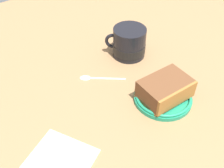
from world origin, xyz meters
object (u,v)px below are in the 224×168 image
Objects in this scene: small_plate at (163,97)px; teaspoon at (93,77)px; cake_slice at (165,89)px; folded_napkin at (61,159)px; tea_mug at (129,43)px.

teaspoon is (17.26, 9.33, -0.53)cm from small_plate.
teaspoon is at bearing 27.99° from cake_slice.
cake_slice is at bearing -91.58° from folded_napkin.
tea_mug is 39.11cm from folded_napkin.
folded_napkin is (-16.73, 19.31, -0.05)cm from teaspoon.
tea_mug is (19.65, -5.27, 3.22)cm from small_plate.
cake_slice is 20.61cm from tea_mug.
folded_napkin is at bearing 88.95° from small_plate.
teaspoon is at bearing 28.39° from small_plate.
tea_mug reaches higher than small_plate.
folded_napkin is (0.79, 28.62, -3.43)cm from cake_slice.
teaspoon is (-2.39, 14.60, -3.75)cm from tea_mug.
cake_slice is 1.20× the size of tea_mug.
small_plate reaches higher than teaspoon.
tea_mug reaches higher than teaspoon.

